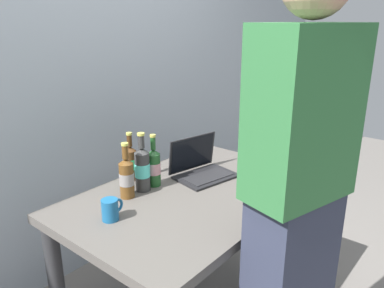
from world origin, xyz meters
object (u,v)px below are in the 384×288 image
object	(u,v)px
beer_bottle_brown	(142,168)
beer_bottle_green	(131,162)
person_figure	(296,198)
coffee_mug	(111,209)
laptop	(201,167)
beer_bottle_amber	(154,167)
beer_bottle_dark	(127,177)

from	to	relation	value
beer_bottle_brown	beer_bottle_green	bearing A→B (deg)	70.53
person_figure	coffee_mug	bearing A→B (deg)	113.21
laptop	beer_bottle_green	xyz separation A→B (m)	(-0.28, 0.25, 0.05)
beer_bottle_amber	beer_bottle_brown	distance (m)	0.08
person_figure	laptop	bearing A→B (deg)	64.59
beer_bottle_amber	beer_bottle_dark	world-z (taller)	beer_bottle_dark
beer_bottle_dark	laptop	bearing A→B (deg)	-14.16
beer_bottle_green	beer_bottle_brown	world-z (taller)	beer_bottle_brown
laptop	beer_bottle_dark	size ratio (longest dim) A/B	1.29
beer_bottle_green	coffee_mug	xyz separation A→B (m)	(-0.34, -0.25, -0.05)
beer_bottle_amber	beer_bottle_green	distance (m)	0.15
beer_bottle_brown	person_figure	world-z (taller)	person_figure
beer_bottle_brown	coffee_mug	bearing A→B (deg)	-159.47
laptop	coffee_mug	bearing A→B (deg)	-179.92
beer_bottle_green	beer_bottle_brown	bearing A→B (deg)	-109.47
beer_bottle_amber	beer_bottle_dark	bearing A→B (deg)	178.96
beer_bottle_amber	coffee_mug	bearing A→B (deg)	-163.80
person_figure	beer_bottle_green	bearing A→B (deg)	87.14
beer_bottle_amber	beer_bottle_dark	distance (m)	0.18
beer_bottle_green	person_figure	bearing A→B (deg)	-92.86
beer_bottle_amber	person_figure	xyz separation A→B (m)	(-0.07, -0.79, 0.10)
beer_bottle_dark	beer_bottle_brown	size ratio (longest dim) A/B	0.92
laptop	beer_bottle_brown	bearing A→B (deg)	161.95
beer_bottle_amber	beer_bottle_green	size ratio (longest dim) A/B	1.04
laptop	person_figure	bearing A→B (deg)	-115.41
beer_bottle_amber	person_figure	world-z (taller)	person_figure
beer_bottle_green	person_figure	xyz separation A→B (m)	(-0.05, -0.94, 0.11)
beer_bottle_dark	coffee_mug	world-z (taller)	beer_bottle_dark
beer_bottle_green	beer_bottle_dark	distance (m)	0.21
beer_bottle_brown	beer_bottle_amber	bearing A→B (deg)	-1.46
laptop	beer_bottle_green	world-z (taller)	beer_bottle_green
laptop	person_figure	size ratio (longest dim) A/B	0.20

